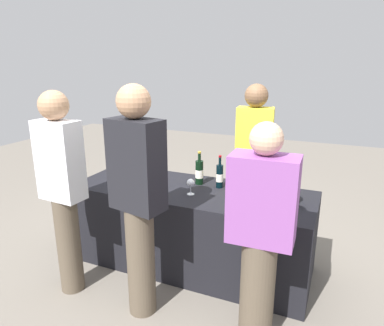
{
  "coord_description": "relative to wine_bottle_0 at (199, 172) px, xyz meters",
  "views": [
    {
      "loc": [
        1.19,
        -2.77,
        1.9
      ],
      "look_at": [
        0.0,
        0.0,
        1.02
      ],
      "focal_mm": 32.74,
      "sensor_mm": 36.0,
      "label": 1
    }
  ],
  "objects": [
    {
      "name": "wine_bottle_2",
      "position": [
        0.5,
        -0.03,
        0.0
      ],
      "size": [
        0.08,
        0.08,
        0.32
      ],
      "color": "black",
      "rests_on": "tasting_table"
    },
    {
      "name": "guest_1",
      "position": [
        -0.1,
        -0.92,
        0.08
      ],
      "size": [
        0.42,
        0.28,
        1.76
      ],
      "rotation": [
        0.0,
        0.0,
        -0.19
      ],
      "color": "brown",
      "rests_on": "ground_plane"
    },
    {
      "name": "ice_bucket",
      "position": [
        0.83,
        -0.18,
        -0.02
      ],
      "size": [
        0.18,
        0.18,
        0.19
      ],
      "primitive_type": "cylinder",
      "color": "silver",
      "rests_on": "tasting_table"
    },
    {
      "name": "server_pouring",
      "position": [
        0.41,
        0.44,
        0.05
      ],
      "size": [
        0.38,
        0.24,
        1.7
      ],
      "rotation": [
        0.0,
        0.0,
        3.28
      ],
      "color": "black",
      "rests_on": "ground_plane"
    },
    {
      "name": "wine_bottle_0",
      "position": [
        0.0,
        0.0,
        0.0
      ],
      "size": [
        0.08,
        0.08,
        0.32
      ],
      "color": "black",
      "rests_on": "tasting_table"
    },
    {
      "name": "wine_glass_1",
      "position": [
        -0.32,
        -0.36,
        -0.02
      ],
      "size": [
        0.06,
        0.06,
        0.13
      ],
      "color": "silver",
      "rests_on": "tasting_table"
    },
    {
      "name": "wine_bottle_1",
      "position": [
        0.21,
        -0.01,
        -0.01
      ],
      "size": [
        0.07,
        0.07,
        0.31
      ],
      "color": "black",
      "rests_on": "tasting_table"
    },
    {
      "name": "wine_glass_3",
      "position": [
        0.48,
        -0.37,
        -0.03
      ],
      "size": [
        0.06,
        0.06,
        0.13
      ],
      "color": "silver",
      "rests_on": "tasting_table"
    },
    {
      "name": "menu_board",
      "position": [
        -0.96,
        0.76,
        -0.42
      ],
      "size": [
        0.48,
        0.13,
        0.95
      ],
      "primitive_type": "cube",
      "rotation": [
        0.0,
        0.0,
        -0.21
      ],
      "color": "white",
      "rests_on": "ground_plane"
    },
    {
      "name": "wine_bottle_3",
      "position": [
        0.79,
        0.05,
        -0.01
      ],
      "size": [
        0.07,
        0.07,
        0.3
      ],
      "color": "black",
      "rests_on": "tasting_table"
    },
    {
      "name": "wine_glass_0",
      "position": [
        -0.62,
        -0.29,
        -0.02
      ],
      "size": [
        0.07,
        0.07,
        0.14
      ],
      "color": "silver",
      "rests_on": "tasting_table"
    },
    {
      "name": "ground_plane",
      "position": [
        -0.01,
        -0.16,
        -0.89
      ],
      "size": [
        12.0,
        12.0,
        0.0
      ],
      "primitive_type": "plane",
      "color": "slate"
    },
    {
      "name": "tasting_table",
      "position": [
        -0.01,
        -0.16,
        -0.5
      ],
      "size": [
        2.2,
        0.81,
        0.77
      ],
      "primitive_type": "cube",
      "color": "black",
      "rests_on": "ground_plane"
    },
    {
      "name": "guest_0",
      "position": [
        -0.8,
        -0.93,
        0.06
      ],
      "size": [
        0.37,
        0.23,
        1.7
      ],
      "rotation": [
        0.0,
        0.0,
        -0.07
      ],
      "color": "brown",
      "rests_on": "ground_plane"
    },
    {
      "name": "guest_2",
      "position": [
        0.78,
        -0.86,
        -0.06
      ],
      "size": [
        0.43,
        0.25,
        1.56
      ],
      "rotation": [
        0.0,
        0.0,
        0.03
      ],
      "color": "brown",
      "rests_on": "ground_plane"
    },
    {
      "name": "wine_glass_4",
      "position": [
        0.73,
        -0.32,
        -0.02
      ],
      "size": [
        0.08,
        0.08,
        0.14
      ],
      "color": "silver",
      "rests_on": "tasting_table"
    },
    {
      "name": "wine_glass_2",
      "position": [
        0.03,
        -0.28,
        -0.02
      ],
      "size": [
        0.07,
        0.07,
        0.14
      ],
      "color": "silver",
      "rests_on": "tasting_table"
    }
  ]
}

